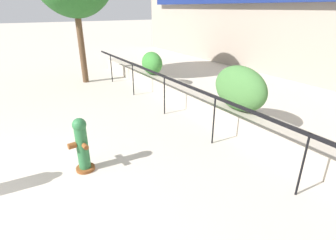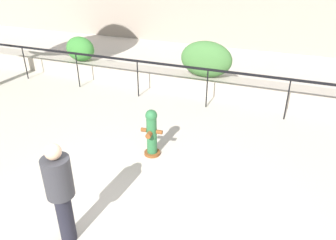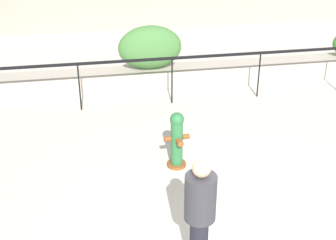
{
  "view_description": "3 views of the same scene",
  "coord_description": "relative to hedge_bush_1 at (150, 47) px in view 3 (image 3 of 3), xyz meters",
  "views": [
    {
      "loc": [
        4.03,
        1.2,
        2.9
      ],
      "look_at": [
        -0.25,
        3.85,
        0.73
      ],
      "focal_mm": 28.0,
      "sensor_mm": 36.0,
      "label": 1
    },
    {
      "loc": [
        2.06,
        -3.44,
        4.02
      ],
      "look_at": [
        -0.37,
        2.84,
        0.51
      ],
      "focal_mm": 35.0,
      "sensor_mm": 36.0,
      "label": 2
    },
    {
      "loc": [
        -1.97,
        -5.14,
        4.6
      ],
      "look_at": [
        -0.58,
        2.3,
        0.85
      ],
      "focal_mm": 50.0,
      "sensor_mm": 36.0,
      "label": 3
    }
  ],
  "objects": [
    {
      "name": "ground_plane",
      "position": [
        0.35,
        -6.0,
        -1.06
      ],
      "size": [
        120.0,
        120.0,
        0.0
      ],
      "primitive_type": "plane",
      "color": "beige"
    },
    {
      "name": "planter_wall_low",
      "position": [
        0.35,
        0.0,
        -0.81
      ],
      "size": [
        18.0,
        0.7,
        0.5
      ],
      "primitive_type": "cube",
      "color": "#ADA393",
      "rests_on": "ground"
    },
    {
      "name": "fence_railing_segment",
      "position": [
        0.35,
        -1.1,
        -0.04
      ],
      "size": [
        15.0,
        0.05,
        1.15
      ],
      "color": "black",
      "rests_on": "ground"
    },
    {
      "name": "hedge_bush_1",
      "position": [
        0.0,
        0.0,
        0.0
      ],
      "size": [
        1.6,
        0.7,
        1.11
      ],
      "primitive_type": "ellipsoid",
      "color": "#427538",
      "rests_on": "planter_wall_low"
    },
    {
      "name": "fire_hydrant",
      "position": [
        -0.11,
        -3.91,
        -0.5
      ],
      "size": [
        0.48,
        0.45,
        1.08
      ],
      "color": "brown",
      "rests_on": "ground"
    },
    {
      "name": "pedestrian",
      "position": [
        -0.36,
        -6.56,
        -0.07
      ],
      "size": [
        0.56,
        0.56,
        1.73
      ],
      "color": "black",
      "rests_on": "ground"
    }
  ]
}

